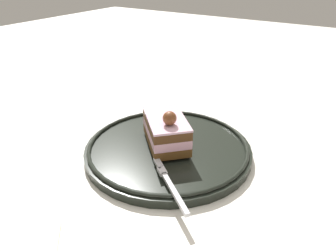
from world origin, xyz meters
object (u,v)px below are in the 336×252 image
at_px(fork, 168,181).
at_px(cake_slice, 166,130).
at_px(dessert_plate, 168,148).
at_px(folded_napkin, 9,247).

bearing_deg(fork, cake_slice, 34.28).
height_order(cake_slice, fork, cake_slice).
xyz_separation_m(cake_slice, fork, (-0.08, -0.05, -0.02)).
bearing_deg(dessert_plate, cake_slice, 105.55).
bearing_deg(dessert_plate, folded_napkin, 170.89).
bearing_deg(fork, folded_napkin, 150.71).
distance_m(cake_slice, fork, 0.10).
height_order(fork, folded_napkin, fork).
xyz_separation_m(dessert_plate, cake_slice, (-0.00, 0.00, 0.03)).
xyz_separation_m(dessert_plate, fork, (-0.08, -0.05, 0.01)).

